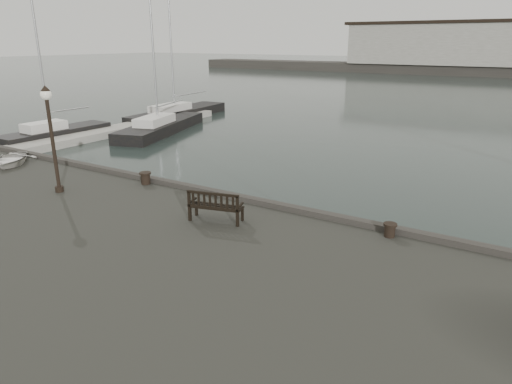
{
  "coord_description": "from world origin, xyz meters",
  "views": [
    {
      "loc": [
        7.26,
        -12.34,
        6.73
      ],
      "look_at": [
        -0.1,
        -0.5,
        2.1
      ],
      "focal_mm": 32.0,
      "sensor_mm": 36.0,
      "label": 1
    }
  ],
  "objects_px": {
    "yacht_a": "(56,137)",
    "dinghy": "(11,159)",
    "yacht_c": "(162,129)",
    "bollard_right": "(390,230)",
    "bollard_left": "(146,178)",
    "yacht_b": "(179,115)",
    "bench": "(216,212)",
    "lamp_post": "(50,125)"
  },
  "relations": [
    {
      "from": "bollard_right",
      "to": "yacht_a",
      "type": "bearing_deg",
      "value": 163.18
    },
    {
      "from": "dinghy",
      "to": "yacht_c",
      "type": "relative_size",
      "value": 0.17
    },
    {
      "from": "yacht_a",
      "to": "yacht_c",
      "type": "bearing_deg",
      "value": 56.17
    },
    {
      "from": "lamp_post",
      "to": "bollard_left",
      "type": "bearing_deg",
      "value": 49.91
    },
    {
      "from": "bench",
      "to": "yacht_b",
      "type": "xyz_separation_m",
      "value": [
        -20.31,
        21.59,
        -1.61
      ]
    },
    {
      "from": "dinghy",
      "to": "yacht_b",
      "type": "relative_size",
      "value": 0.16
    },
    {
      "from": "bench",
      "to": "lamp_post",
      "type": "height_order",
      "value": "lamp_post"
    },
    {
      "from": "lamp_post",
      "to": "yacht_c",
      "type": "relative_size",
      "value": 0.26
    },
    {
      "from": "lamp_post",
      "to": "yacht_c",
      "type": "xyz_separation_m",
      "value": [
        -10.43,
        16.37,
        -3.73
      ]
    },
    {
      "from": "bollard_left",
      "to": "dinghy",
      "type": "height_order",
      "value": "dinghy"
    },
    {
      "from": "bench",
      "to": "lamp_post",
      "type": "bearing_deg",
      "value": 171.53
    },
    {
      "from": "bench",
      "to": "bollard_left",
      "type": "bearing_deg",
      "value": 145.55
    },
    {
      "from": "dinghy",
      "to": "yacht_b",
      "type": "xyz_separation_m",
      "value": [
        -8.74,
        21.03,
        -1.56
      ]
    },
    {
      "from": "bollard_right",
      "to": "yacht_b",
      "type": "bearing_deg",
      "value": 141.48
    },
    {
      "from": "bollard_left",
      "to": "bollard_right",
      "type": "xyz_separation_m",
      "value": [
        9.3,
        0.0,
        -0.03
      ]
    },
    {
      "from": "yacht_c",
      "to": "bench",
      "type": "bearing_deg",
      "value": -59.52
    },
    {
      "from": "bollard_right",
      "to": "lamp_post",
      "type": "bearing_deg",
      "value": -168.31
    },
    {
      "from": "bollard_right",
      "to": "yacht_b",
      "type": "xyz_separation_m",
      "value": [
        -25.09,
        19.97,
        -1.51
      ]
    },
    {
      "from": "lamp_post",
      "to": "yacht_c",
      "type": "distance_m",
      "value": 19.76
    },
    {
      "from": "bench",
      "to": "bollard_left",
      "type": "relative_size",
      "value": 3.74
    },
    {
      "from": "yacht_b",
      "to": "bench",
      "type": "bearing_deg",
      "value": -51.42
    },
    {
      "from": "lamp_post",
      "to": "yacht_c",
      "type": "bearing_deg",
      "value": 122.51
    },
    {
      "from": "yacht_a",
      "to": "yacht_b",
      "type": "xyz_separation_m",
      "value": [
        0.93,
        12.11,
        0.01
      ]
    },
    {
      "from": "yacht_b",
      "to": "yacht_a",
      "type": "bearing_deg",
      "value": -99.07
    },
    {
      "from": "bollard_right",
      "to": "yacht_a",
      "type": "xyz_separation_m",
      "value": [
        -26.02,
        7.86,
        -1.51
      ]
    },
    {
      "from": "bench",
      "to": "dinghy",
      "type": "height_order",
      "value": "bench"
    },
    {
      "from": "lamp_post",
      "to": "yacht_b",
      "type": "distance_m",
      "value": 26.51
    },
    {
      "from": "bollard_left",
      "to": "yacht_c",
      "type": "height_order",
      "value": "yacht_c"
    },
    {
      "from": "yacht_a",
      "to": "dinghy",
      "type": "bearing_deg",
      "value": -41.44
    },
    {
      "from": "dinghy",
      "to": "yacht_c",
      "type": "distance_m",
      "value": 16.09
    },
    {
      "from": "yacht_a",
      "to": "yacht_c",
      "type": "distance_m",
      "value": 7.55
    },
    {
      "from": "lamp_post",
      "to": "dinghy",
      "type": "height_order",
      "value": "lamp_post"
    },
    {
      "from": "yacht_c",
      "to": "bollard_left",
      "type": "bearing_deg",
      "value": -65.29
    },
    {
      "from": "bollard_left",
      "to": "bollard_right",
      "type": "bearing_deg",
      "value": 0.0
    },
    {
      "from": "yacht_a",
      "to": "yacht_b",
      "type": "bearing_deg",
      "value": 86.85
    },
    {
      "from": "yacht_a",
      "to": "yacht_c",
      "type": "relative_size",
      "value": 0.79
    },
    {
      "from": "bench",
      "to": "yacht_a",
      "type": "xyz_separation_m",
      "value": [
        -21.24,
        9.48,
        -1.62
      ]
    },
    {
      "from": "yacht_c",
      "to": "bollard_right",
      "type": "bearing_deg",
      "value": -49.64
    },
    {
      "from": "dinghy",
      "to": "bench",
      "type": "bearing_deg",
      "value": -43.95
    },
    {
      "from": "bench",
      "to": "bollard_right",
      "type": "height_order",
      "value": "bench"
    },
    {
      "from": "bench",
      "to": "yacht_b",
      "type": "height_order",
      "value": "yacht_b"
    },
    {
      "from": "bollard_left",
      "to": "bollard_right",
      "type": "relative_size",
      "value": 1.18
    }
  ]
}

